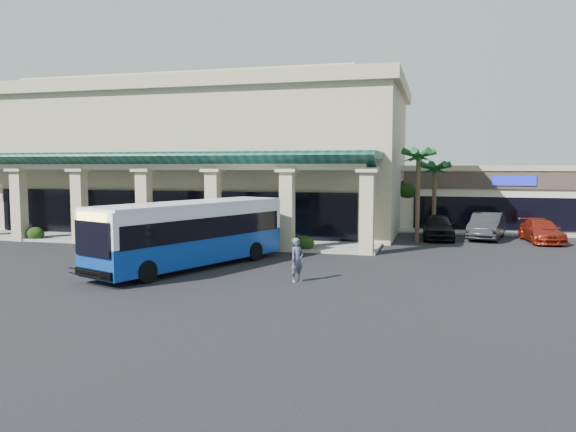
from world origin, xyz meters
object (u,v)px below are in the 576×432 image
(transit_bus, at_px, (191,235))
(car_red, at_px, (541,231))
(pedestrian, at_px, (297,260))
(car_white, at_px, (487,226))
(car_silver, at_px, (438,227))

(transit_bus, relative_size, car_red, 2.30)
(car_red, bearing_deg, pedestrian, -133.57)
(transit_bus, height_order, car_white, transit_bus)
(transit_bus, bearing_deg, car_silver, 72.06)
(car_white, xyz_separation_m, car_red, (3.23, -0.85, -0.16))
(pedestrian, height_order, car_red, pedestrian)
(transit_bus, distance_m, car_red, 22.64)
(transit_bus, relative_size, car_silver, 2.27)
(transit_bus, xyz_separation_m, car_white, (14.48, 14.94, -0.70))
(car_silver, relative_size, car_white, 0.94)
(pedestrian, bearing_deg, transit_bus, 102.86)
(pedestrian, relative_size, car_red, 0.38)
(car_white, distance_m, car_red, 3.34)
(car_white, bearing_deg, car_red, -2.66)
(car_white, relative_size, car_red, 1.08)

